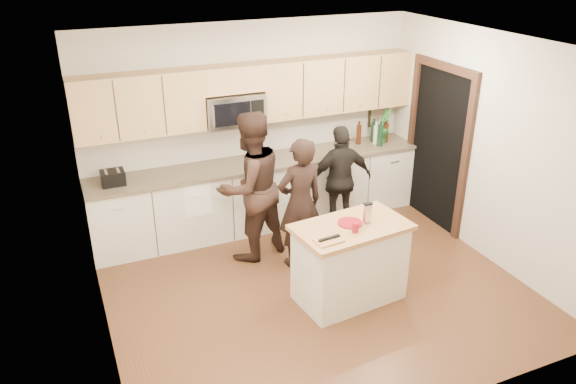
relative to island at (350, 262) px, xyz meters
name	(u,v)px	position (x,y,z in m)	size (l,w,h in m)	color
floor	(315,287)	(-0.25, 0.31, -0.45)	(4.50, 4.50, 0.00)	#502F1B
room_shell	(318,144)	(-0.25, 0.31, 1.28)	(4.52, 4.02, 2.71)	beige
back_cabinetry	(261,193)	(-0.25, 2.00, 0.02)	(4.50, 0.66, 0.94)	beige
upper_cabinetry	(258,91)	(-0.22, 2.15, 1.39)	(4.50, 0.33, 0.75)	tan
microwave	(234,109)	(-0.56, 2.11, 1.20)	(0.76, 0.41, 0.40)	silver
doorway	(438,141)	(1.98, 1.21, 0.70)	(0.06, 1.25, 2.20)	black
framed_picture	(377,113)	(1.70, 2.30, 0.83)	(0.30, 0.03, 0.38)	black
dish_towel	(195,187)	(-1.20, 1.81, 0.35)	(0.34, 0.60, 0.48)	white
island	(350,262)	(0.00, 0.00, 0.00)	(1.27, 0.82, 0.90)	beige
red_plate	(350,223)	(0.00, 0.04, 0.45)	(0.26, 0.26, 0.02)	maroon
box_grater	(368,212)	(0.17, -0.02, 0.57)	(0.09, 0.05, 0.22)	silver
drink_glass	(355,228)	(-0.04, -0.14, 0.50)	(0.07, 0.07, 0.10)	maroon
cutting_board	(329,241)	(-0.38, -0.21, 0.46)	(0.27, 0.18, 0.02)	#AC7847
tongs	(329,238)	(-0.37, -0.20, 0.48)	(0.24, 0.03, 0.02)	black
knife	(332,237)	(-0.32, -0.17, 0.47)	(0.20, 0.02, 0.01)	silver
toaster	(113,178)	(-2.14, 1.98, 0.57)	(0.27, 0.24, 0.17)	black
bottle_cluster	(376,131)	(1.53, 2.04, 0.66)	(0.49, 0.36, 0.37)	#3C190B
orchid	(382,125)	(1.62, 2.03, 0.73)	(0.27, 0.22, 0.49)	#337F34
woman_left	(300,203)	(-0.19, 0.89, 0.35)	(0.58, 0.38, 1.60)	black
woman_center	(250,187)	(-0.65, 1.29, 0.47)	(0.90, 0.70, 1.85)	black
woman_right	(341,180)	(0.65, 1.44, 0.28)	(0.86, 0.36, 1.47)	black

